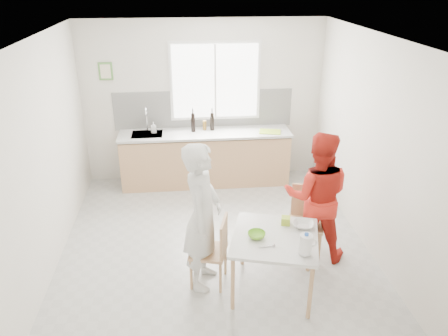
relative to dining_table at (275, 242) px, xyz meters
The scene contains 21 objects.
ground 1.27m from the dining_table, 122.76° to the left, with size 4.50×4.50×0.00m, color #B7B7B2.
room_shell 1.49m from the dining_table, 122.76° to the left, with size 4.50×4.50×4.50m.
window 3.35m from the dining_table, 97.10° to the left, with size 1.50×0.06×1.30m.
backsplash 3.27m from the dining_table, 100.61° to the left, with size 3.00×0.02×0.65m, color white.
picture_frame 4.02m from the dining_table, 124.19° to the left, with size 0.22×0.03×0.28m.
kitchen_counter 2.94m from the dining_table, 101.73° to the left, with size 2.84×0.64×1.37m.
dining_table is the anchor object (origin of this frame).
chair_left 0.70m from the dining_table, 164.54° to the left, with size 0.49×0.49×0.86m.
chair_far 0.90m from the dining_table, 51.40° to the left, with size 0.52×0.52×0.91m.
person_white 0.84m from the dining_table, 164.54° to the left, with size 0.64×0.42×1.75m, color silver.
person_red 0.92m from the dining_table, 44.28° to the left, with size 0.81×0.63×1.67m, color red.
bowl_green 0.23m from the dining_table, behind, with size 0.19×0.19×0.06m, color #7AC92E.
bowl_white 0.40m from the dining_table, 24.34° to the left, with size 0.23×0.23×0.06m, color silver.
milk_jug 0.47m from the dining_table, 56.24° to the right, with size 0.19×0.13×0.24m.
green_box 0.32m from the dining_table, 54.88° to the left, with size 0.10×0.10×0.09m, color #A0BF2C.
spoon 0.25m from the dining_table, 125.44° to the right, with size 0.01×0.01×0.16m, color #A5A5AA.
cutting_board 2.82m from the dining_table, 80.07° to the left, with size 0.35×0.25×0.01m, color #ABD330.
wine_bottle_a 3.06m from the dining_table, 104.99° to the left, with size 0.07×0.07×0.32m, color black.
wine_bottle_b 3.04m from the dining_table, 98.86° to the left, with size 0.07×0.07×0.30m, color black.
jar_amber 3.07m from the dining_table, 101.18° to the left, with size 0.06×0.06×0.16m, color brown.
soap_bottle 3.29m from the dining_table, 116.02° to the left, with size 0.08×0.08×0.18m, color #999999.
Camera 1 is at (-0.37, -4.88, 3.36)m, focal length 35.00 mm.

